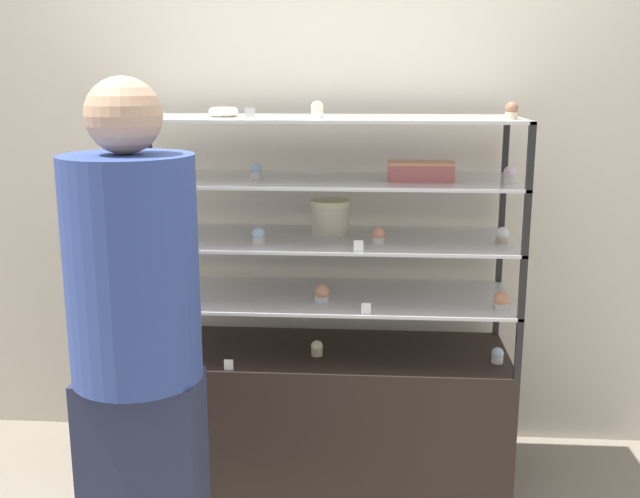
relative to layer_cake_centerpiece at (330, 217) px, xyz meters
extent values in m
plane|color=gray|center=(-0.04, -0.07, -1.11)|extent=(20.00, 20.00, 0.00)
cube|color=beige|center=(-0.04, 0.35, 0.19)|extent=(8.00, 0.05, 2.60)
cube|color=black|center=(-0.04, -0.07, -0.83)|extent=(1.55, 0.54, 0.56)
cube|color=black|center=(-0.80, 0.19, -0.43)|extent=(0.02, 0.02, 0.24)
cube|color=black|center=(0.73, 0.19, -0.43)|extent=(0.02, 0.02, 0.24)
cube|color=black|center=(-0.80, -0.32, -0.43)|extent=(0.02, 0.02, 0.24)
cube|color=black|center=(0.73, -0.32, -0.43)|extent=(0.02, 0.02, 0.24)
cube|color=silver|center=(-0.04, -0.07, -0.32)|extent=(1.55, 0.54, 0.01)
cube|color=black|center=(-0.80, 0.19, -0.19)|extent=(0.02, 0.02, 0.24)
cube|color=black|center=(0.73, 0.19, -0.19)|extent=(0.02, 0.02, 0.24)
cube|color=black|center=(-0.80, -0.32, -0.19)|extent=(0.02, 0.02, 0.24)
cube|color=black|center=(0.73, -0.32, -0.19)|extent=(0.02, 0.02, 0.24)
cube|color=silver|center=(-0.04, -0.07, -0.08)|extent=(1.55, 0.54, 0.01)
cube|color=black|center=(-0.80, 0.19, 0.05)|extent=(0.02, 0.02, 0.24)
cube|color=black|center=(0.73, 0.19, 0.05)|extent=(0.02, 0.02, 0.24)
cube|color=black|center=(-0.80, -0.32, 0.05)|extent=(0.02, 0.02, 0.24)
cube|color=black|center=(0.73, -0.32, 0.05)|extent=(0.02, 0.02, 0.24)
cube|color=silver|center=(-0.04, -0.07, 0.16)|extent=(1.55, 0.54, 0.01)
cube|color=black|center=(-0.80, 0.19, 0.29)|extent=(0.02, 0.02, 0.24)
cube|color=black|center=(0.73, 0.19, 0.29)|extent=(0.02, 0.02, 0.24)
cube|color=black|center=(-0.80, -0.32, 0.29)|extent=(0.02, 0.02, 0.24)
cube|color=black|center=(0.73, -0.32, 0.29)|extent=(0.02, 0.02, 0.24)
cube|color=silver|center=(-0.04, -0.07, 0.40)|extent=(1.55, 0.54, 0.01)
cylinder|color=beige|center=(0.00, 0.00, -0.01)|extent=(0.16, 0.16, 0.12)
cylinder|color=#F4EAB2|center=(0.00, 0.00, 0.06)|extent=(0.16, 0.16, 0.02)
cube|color=#C66660|center=(0.36, -0.11, 0.20)|extent=(0.25, 0.13, 0.06)
cube|color=#E5996B|center=(0.36, -0.11, 0.24)|extent=(0.25, 0.14, 0.01)
cylinder|color=beige|center=(-0.76, -0.14, -0.54)|extent=(0.05, 0.05, 0.03)
sphere|color=#F4EAB2|center=(-0.76, -0.14, -0.51)|extent=(0.05, 0.05, 0.05)
cylinder|color=#CCB28C|center=(-0.04, -0.13, -0.54)|extent=(0.05, 0.05, 0.03)
sphere|color=#F4EAB2|center=(-0.04, -0.13, -0.51)|extent=(0.05, 0.05, 0.05)
cylinder|color=beige|center=(0.68, -0.16, -0.54)|extent=(0.05, 0.05, 0.03)
sphere|color=silver|center=(0.68, -0.16, -0.51)|extent=(0.05, 0.05, 0.05)
cube|color=white|center=(-0.38, -0.32, -0.53)|extent=(0.04, 0.00, 0.04)
cylinder|color=white|center=(-0.74, -0.21, -0.30)|extent=(0.06, 0.06, 0.02)
sphere|color=silver|center=(-0.74, -0.21, -0.27)|extent=(0.06, 0.06, 0.06)
cylinder|color=white|center=(-0.02, -0.17, -0.30)|extent=(0.06, 0.06, 0.02)
sphere|color=#E5996B|center=(-0.02, -0.17, -0.27)|extent=(0.06, 0.06, 0.06)
cylinder|color=beige|center=(0.67, -0.21, -0.30)|extent=(0.06, 0.06, 0.02)
sphere|color=#E5996B|center=(0.67, -0.21, -0.27)|extent=(0.06, 0.06, 0.06)
cube|color=white|center=(0.15, -0.32, -0.29)|extent=(0.04, 0.00, 0.04)
cylinder|color=beige|center=(-0.77, -0.11, -0.06)|extent=(0.05, 0.05, 0.02)
sphere|color=#E5996B|center=(-0.77, -0.11, -0.03)|extent=(0.05, 0.05, 0.05)
cylinder|color=beige|center=(-0.27, -0.20, -0.06)|extent=(0.05, 0.05, 0.02)
sphere|color=silver|center=(-0.27, -0.20, -0.03)|extent=(0.05, 0.05, 0.05)
cylinder|color=beige|center=(0.20, -0.17, -0.06)|extent=(0.05, 0.05, 0.02)
sphere|color=#E5996B|center=(0.20, -0.17, -0.03)|extent=(0.05, 0.05, 0.05)
cylinder|color=#CCB28C|center=(0.68, -0.13, -0.06)|extent=(0.05, 0.05, 0.02)
sphere|color=white|center=(0.68, -0.13, -0.03)|extent=(0.05, 0.05, 0.05)
cube|color=white|center=(0.12, -0.32, -0.05)|extent=(0.04, 0.00, 0.04)
cylinder|color=#CCB28C|center=(-0.76, -0.13, 0.18)|extent=(0.05, 0.05, 0.03)
sphere|color=silver|center=(-0.76, -0.13, 0.21)|extent=(0.05, 0.05, 0.05)
cylinder|color=white|center=(-0.29, -0.11, 0.18)|extent=(0.05, 0.05, 0.03)
sphere|color=silver|center=(-0.29, -0.11, 0.21)|extent=(0.05, 0.05, 0.05)
cylinder|color=beige|center=(0.69, -0.15, 0.18)|extent=(0.05, 0.05, 0.03)
sphere|color=silver|center=(0.69, -0.15, 0.21)|extent=(0.05, 0.05, 0.05)
cube|color=white|center=(-0.51, -0.32, 0.19)|extent=(0.04, 0.00, 0.04)
cylinder|color=beige|center=(-0.75, -0.20, 0.42)|extent=(0.05, 0.05, 0.03)
sphere|color=#F4EAB2|center=(-0.75, -0.20, 0.45)|extent=(0.05, 0.05, 0.05)
cylinder|color=white|center=(-0.04, -0.14, 0.42)|extent=(0.05, 0.05, 0.03)
sphere|color=#F4EAB2|center=(-0.04, -0.14, 0.45)|extent=(0.05, 0.05, 0.05)
cylinder|color=#CCB28C|center=(0.68, -0.19, 0.42)|extent=(0.05, 0.05, 0.03)
sphere|color=#8C5B42|center=(0.68, -0.19, 0.45)|extent=(0.05, 0.05, 0.05)
cube|color=white|center=(-0.27, -0.32, 0.43)|extent=(0.04, 0.00, 0.04)
torus|color=#EFE5CC|center=(-0.41, -0.08, 0.43)|extent=(0.12, 0.12, 0.04)
cube|color=#282D47|center=(-0.53, -0.92, -0.72)|extent=(0.37, 0.21, 0.78)
cylinder|color=#33478C|center=(-0.53, -0.92, 0.01)|extent=(0.39, 0.39, 0.68)
sphere|color=tan|center=(-0.53, -0.92, 0.45)|extent=(0.22, 0.22, 0.22)
camera|label=1|loc=(0.17, -3.01, 0.56)|focal=42.00mm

